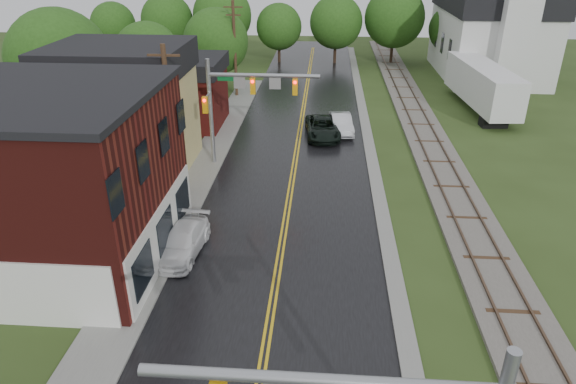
# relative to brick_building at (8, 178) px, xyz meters

# --- Properties ---
(main_road) EXTENTS (10.00, 90.00, 0.02)m
(main_road) POSITION_rel_brick_building_xyz_m (12.48, 15.00, -4.15)
(main_road) COLOR black
(main_road) RESTS_ON ground
(curb_right) EXTENTS (0.80, 70.00, 0.12)m
(curb_right) POSITION_rel_brick_building_xyz_m (17.88, 20.00, -4.15)
(curb_right) COLOR gray
(curb_right) RESTS_ON ground
(sidewalk_left) EXTENTS (2.40, 50.00, 0.12)m
(sidewalk_left) POSITION_rel_brick_building_xyz_m (6.28, 10.00, -4.15)
(sidewalk_left) COLOR gray
(sidewalk_left) RESTS_ON ground
(brick_building) EXTENTS (14.30, 10.30, 8.30)m
(brick_building) POSITION_rel_brick_building_xyz_m (0.00, 0.00, 0.00)
(brick_building) COLOR #4B1410
(brick_building) RESTS_ON ground
(yellow_house) EXTENTS (8.00, 7.00, 6.40)m
(yellow_house) POSITION_rel_brick_building_xyz_m (1.48, 11.00, -0.95)
(yellow_house) COLOR tan
(yellow_house) RESTS_ON ground
(darkred_building) EXTENTS (7.00, 6.00, 4.40)m
(darkred_building) POSITION_rel_brick_building_xyz_m (2.48, 20.00, -1.95)
(darkred_building) COLOR #3F0F0C
(darkred_building) RESTS_ON ground
(church) EXTENTS (10.40, 18.40, 20.00)m
(church) POSITION_rel_brick_building_xyz_m (32.48, 38.74, 1.68)
(church) COLOR silver
(church) RESTS_ON ground
(railroad) EXTENTS (3.20, 80.00, 0.30)m
(railroad) POSITION_rel_brick_building_xyz_m (22.48, 20.00, -4.05)
(railroad) COLOR #59544C
(railroad) RESTS_ON ground
(traffic_signal_far) EXTENTS (7.34, 0.43, 7.20)m
(traffic_signal_far) POSITION_rel_brick_building_xyz_m (9.01, 12.00, 0.82)
(traffic_signal_far) COLOR gray
(traffic_signal_far) RESTS_ON ground
(utility_pole_b) EXTENTS (1.80, 0.28, 9.00)m
(utility_pole_b) POSITION_rel_brick_building_xyz_m (5.68, 7.00, 0.57)
(utility_pole_b) COLOR #382616
(utility_pole_b) RESTS_ON ground
(utility_pole_c) EXTENTS (1.80, 0.28, 9.00)m
(utility_pole_c) POSITION_rel_brick_building_xyz_m (5.68, 29.00, 0.57)
(utility_pole_c) COLOR #382616
(utility_pole_c) RESTS_ON ground
(tree_left_b) EXTENTS (7.60, 7.60, 9.69)m
(tree_left_b) POSITION_rel_brick_building_xyz_m (-5.36, 16.90, 1.57)
(tree_left_b) COLOR black
(tree_left_b) RESTS_ON ground
(tree_left_c) EXTENTS (6.00, 6.00, 7.65)m
(tree_left_c) POSITION_rel_brick_building_xyz_m (-1.36, 24.90, 0.36)
(tree_left_c) COLOR black
(tree_left_c) RESTS_ON ground
(tree_left_e) EXTENTS (6.40, 6.40, 8.16)m
(tree_left_e) POSITION_rel_brick_building_xyz_m (3.64, 30.90, 0.66)
(tree_left_e) COLOR black
(tree_left_e) RESTS_ON ground
(suv_dark) EXTENTS (3.01, 5.62, 1.50)m
(suv_dark) POSITION_rel_brick_building_xyz_m (14.32, 17.88, -3.40)
(suv_dark) COLOR black
(suv_dark) RESTS_ON ground
(sedan_silver) EXTENTS (2.06, 4.60, 1.46)m
(sedan_silver) POSITION_rel_brick_building_xyz_m (15.80, 19.04, -3.42)
(sedan_silver) COLOR silver
(sedan_silver) RESTS_ON ground
(pickup_white) EXTENTS (2.21, 4.68, 1.32)m
(pickup_white) POSITION_rel_brick_building_xyz_m (7.68, 0.61, -3.49)
(pickup_white) COLOR white
(pickup_white) RESTS_ON ground
(semi_trailer) EXTENTS (3.83, 13.08, 4.02)m
(semi_trailer) POSITION_rel_brick_building_xyz_m (28.45, 26.17, -1.77)
(semi_trailer) COLOR black
(semi_trailer) RESTS_ON ground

